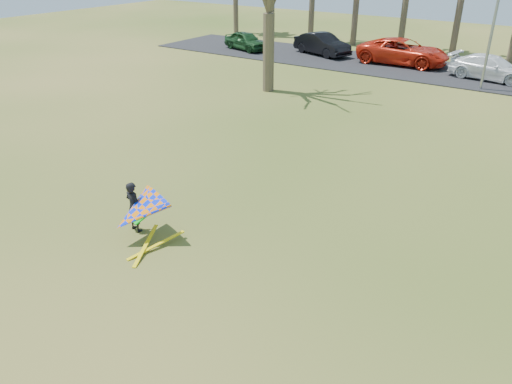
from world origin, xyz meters
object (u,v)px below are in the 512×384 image
Objects in this scene: car_1 at (322,44)px; car_3 at (491,68)px; car_2 at (403,52)px; streetlight at (500,8)px; car_0 at (246,41)px; kite_flyer at (138,212)px.

car_1 reaches higher than car_3.
car_3 is at bearing -75.71° from car_1.
car_3 is (12.05, -1.08, -0.06)m from car_1.
streetlight is at bearing -122.89° from car_2.
kite_flyer is at bearing -134.62° from car_0.
kite_flyer reaches higher than car_2.
car_1 is (5.81, 1.61, 0.09)m from car_0.
kite_flyer reaches higher than car_3.
car_2 is at bearing -65.24° from car_0.
car_1 reaches higher than car_0.
kite_flyer is (7.81, -26.10, 0.00)m from car_1.
car_0 is at bearing 119.08° from kite_flyer.
car_1 is 1.97× the size of kite_flyer.
car_1 is at bearing 106.66° from kite_flyer.
car_0 is 1.69× the size of kite_flyer.
streetlight is at bearing -87.21° from car_1.
car_0 is at bearing 100.25° from car_3.
car_3 is at bearing -72.03° from car_0.
kite_flyer reaches higher than car_0.
streetlight reaches higher than kite_flyer.
car_0 is at bearing 124.89° from car_1.
car_0 is at bearing 97.41° from car_2.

